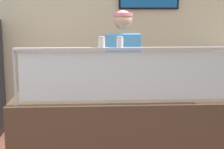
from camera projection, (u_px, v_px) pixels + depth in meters
shop_rear_unit at (113, 37)px, 5.19m from camera, size 6.49×0.13×2.70m
serving_counter at (123, 143)px, 3.35m from camera, size 2.09×0.71×0.95m
sneeze_guard at (127, 69)px, 2.92m from camera, size 1.91×0.06×0.49m
pizza_tray at (133, 92)px, 3.36m from camera, size 0.45×0.45×0.04m
pizza_server at (133, 90)px, 3.34m from camera, size 0.15×0.29×0.01m
parmesan_shaker at (102, 43)px, 2.86m from camera, size 0.06×0.06×0.09m
pepper_flake_shaker at (120, 43)px, 2.87m from camera, size 0.06×0.06×0.09m
worker_figure at (123, 78)px, 3.86m from camera, size 0.41×0.50×1.76m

